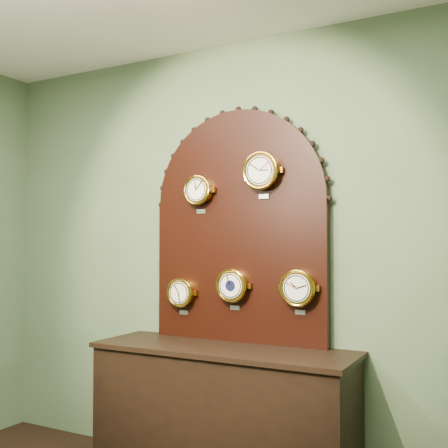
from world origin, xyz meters
The scene contains 8 objects.
wall_back centered at (0.00, 2.50, 1.40)m, with size 4.00×4.00×0.00m, color #536B49.
shop_counter centered at (0.00, 2.23, 0.40)m, with size 1.60×0.50×0.80m, color black.
display_board centered at (0.00, 2.45, 1.63)m, with size 1.26×0.06×1.53m.
roman_clock centered at (-0.26, 2.38, 1.81)m, with size 0.20×0.08×0.25m.
arabic_clock centered at (0.19, 2.38, 1.91)m, with size 0.24×0.08×0.29m.
hygrometer centered at (-0.40, 2.38, 1.13)m, with size 0.20×0.08×0.25m.
barometer centered at (-0.01, 2.38, 1.19)m, with size 0.22×0.08×0.27m.
tide_clock centered at (0.43, 2.38, 1.19)m, with size 0.23×0.08×0.28m.
Camera 1 is at (1.60, -0.74, 1.46)m, focal length 44.15 mm.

